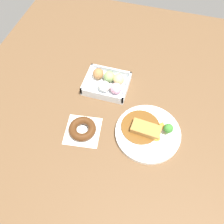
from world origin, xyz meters
The scene contains 4 objects.
ground_plane centered at (0.00, 0.00, 0.00)m, with size 1.60×1.60×0.00m, color brown.
curry_plate centered at (-0.03, 0.04, 0.01)m, with size 0.26×0.26×0.07m.
donut_box centered at (0.19, -0.15, 0.03)m, with size 0.19×0.16×0.06m.
chocolate_ring_donut centered at (0.22, 0.09, 0.02)m, with size 0.15×0.15×0.03m.
Camera 1 is at (-0.02, 0.50, 0.85)m, focal length 38.46 mm.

